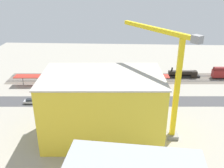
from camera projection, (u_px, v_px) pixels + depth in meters
name	position (u px, v px, depth m)	size (l,w,h in m)	color
ground_plane	(119.00, 96.00, 103.94)	(171.86, 171.86, 0.00)	#9E998C
rail_bed	(120.00, 78.00, 121.63)	(107.41, 14.20, 0.01)	#665E54
street_asphalt	(118.00, 101.00, 99.54)	(107.41, 9.00, 0.01)	#424244
track_rails	(120.00, 78.00, 121.56)	(107.29, 13.10, 0.12)	#9E9EA8
platform_canopy_near	(92.00, 76.00, 112.91)	(69.92, 8.17, 4.40)	#A82D23
locomotive	(184.00, 74.00, 122.36)	(15.43, 3.42, 5.04)	black
parked_car_0	(158.00, 105.00, 95.24)	(4.81, 1.99, 1.78)	black
parked_car_1	(137.00, 104.00, 95.85)	(4.08, 1.77, 1.76)	black
parked_car_2	(121.00, 103.00, 96.65)	(4.20, 2.08, 1.67)	black
parked_car_3	(103.00, 103.00, 96.89)	(4.18, 2.03, 1.58)	black
parked_car_4	(83.00, 103.00, 96.47)	(4.40, 1.88, 1.80)	black
parked_car_5	(65.00, 102.00, 97.33)	(4.52, 2.30, 1.64)	black
parked_car_6	(47.00, 102.00, 97.69)	(4.38, 2.07, 1.53)	black
parked_car_7	(30.00, 101.00, 97.65)	(4.56, 1.94, 1.82)	black
construction_building	(103.00, 107.00, 74.73)	(34.16, 20.90, 19.79)	yellow
construction_roof_slab	(102.00, 76.00, 70.70)	(34.76, 21.50, 0.40)	#B7B2A8
tower_crane	(170.00, 74.00, 72.01)	(19.41, 25.62, 32.58)	gray
box_truck_0	(116.00, 108.00, 91.17)	(9.87, 3.09, 3.64)	black
street_tree_0	(152.00, 87.00, 101.25)	(4.39, 4.39, 6.75)	brown
street_tree_1	(155.00, 87.00, 100.89)	(4.69, 4.69, 6.90)	brown
street_tree_2	(125.00, 84.00, 101.58)	(4.39, 4.39, 7.55)	brown
traffic_light	(130.00, 88.00, 101.68)	(0.50, 0.36, 6.16)	#333333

